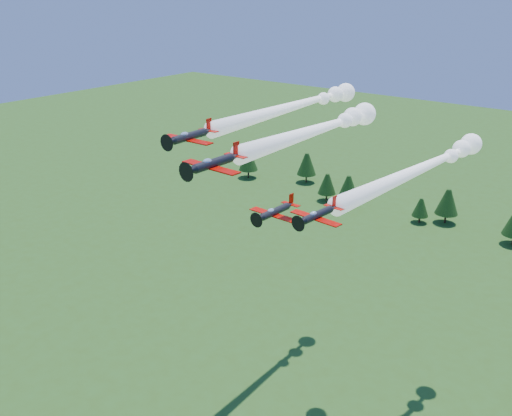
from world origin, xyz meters
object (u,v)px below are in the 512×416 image
Objects in this scene: plane_lead at (322,128)px; plane_right at (427,166)px; plane_left at (298,105)px; plane_slot at (275,212)px.

plane_lead reaches higher than plane_right.
plane_slot is at bearing -64.29° from plane_left.
plane_lead is at bearing 79.44° from plane_slot.
plane_lead is 18.06m from plane_right.
plane_left reaches higher than plane_slot.
plane_right is at bearing 57.60° from plane_slot.
plane_lead is 0.85× the size of plane_right.
plane_lead is at bearing -45.79° from plane_left.
plane_lead reaches higher than plane_slot.
plane_left is (-12.89, 12.93, -0.14)m from plane_lead.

